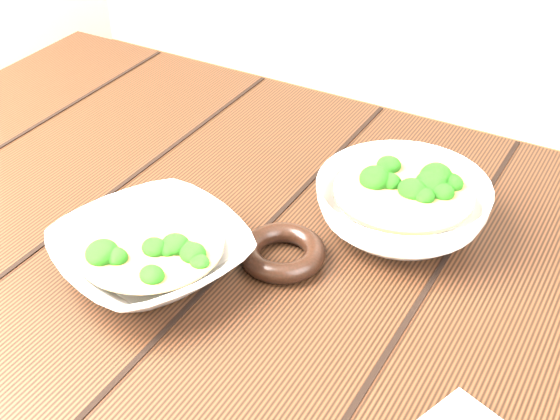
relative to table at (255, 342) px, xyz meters
The scene contains 4 objects.
table is the anchor object (origin of this frame).
soup_bowl_front 0.18m from the table, 142.51° to the right, with size 0.25×0.25×0.05m.
soup_bowl_back 0.23m from the table, 49.71° to the left, with size 0.20×0.20×0.07m.
trivet 0.14m from the table, 35.23° to the left, with size 0.09×0.09×0.02m, color black.
Camera 1 is at (0.35, -0.56, 1.28)m, focal length 50.00 mm.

